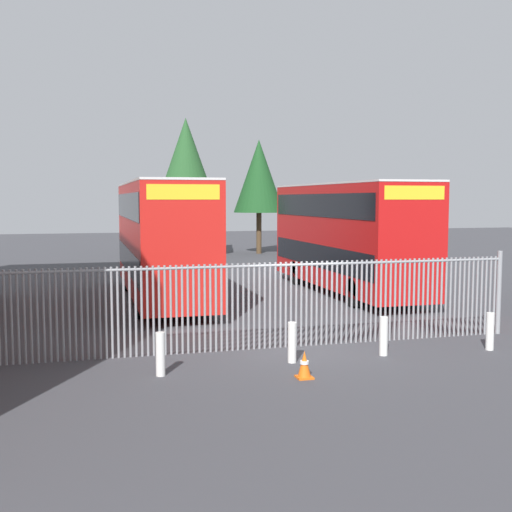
{
  "coord_description": "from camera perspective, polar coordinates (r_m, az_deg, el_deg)",
  "views": [
    {
      "loc": [
        -5.26,
        -15.25,
        3.79
      ],
      "look_at": [
        0.0,
        4.0,
        2.0
      ],
      "focal_mm": 44.52,
      "sensor_mm": 36.0,
      "label": 1
    }
  ],
  "objects": [
    {
      "name": "traffic_cone_by_gate",
      "position": [
        13.68,
        4.37,
        -9.72
      ],
      "size": [
        0.34,
        0.34,
        0.59
      ],
      "color": "orange",
      "rests_on": "ground"
    },
    {
      "name": "palisade_fence",
      "position": [
        15.98,
        -0.66,
        -4.28
      ],
      "size": [
        14.7,
        0.14,
        2.35
      ],
      "color": "gray",
      "rests_on": "ground"
    },
    {
      "name": "double_decker_bus_behind_fence_left",
      "position": [
        23.88,
        -8.47,
        1.79
      ],
      "size": [
        2.54,
        10.81,
        4.42
      ],
      "color": "red",
      "rests_on": "ground"
    },
    {
      "name": "tree_short_side",
      "position": [
        44.18,
        0.27,
        7.16
      ],
      "size": [
        3.51,
        3.51,
        7.89
      ],
      "color": "#4C3823",
      "rests_on": "ground"
    },
    {
      "name": "ground_plane",
      "position": [
        24.14,
        -2.51,
        -3.91
      ],
      "size": [
        100.0,
        100.0,
        0.0
      ],
      "primitive_type": "plane",
      "color": "#3D3D42"
    },
    {
      "name": "double_decker_bus_near_gate",
      "position": [
        25.81,
        8.12,
        2.04
      ],
      "size": [
        2.54,
        10.81,
        4.42
      ],
      "color": "red",
      "rests_on": "ground"
    },
    {
      "name": "bollard_near_right",
      "position": [
        15.83,
        11.4,
        -7.07
      ],
      "size": [
        0.2,
        0.2,
        0.95
      ],
      "primitive_type": "cylinder",
      "color": "silver",
      "rests_on": "ground"
    },
    {
      "name": "bollard_center_front",
      "position": [
        14.88,
        3.26,
        -7.76
      ],
      "size": [
        0.2,
        0.2,
        0.95
      ],
      "primitive_type": "cylinder",
      "color": "silver",
      "rests_on": "ground"
    },
    {
      "name": "bollard_far_right",
      "position": [
        17.12,
        20.29,
        -6.37
      ],
      "size": [
        0.2,
        0.2,
        0.95
      ],
      "primitive_type": "cylinder",
      "color": "silver",
      "rests_on": "ground"
    },
    {
      "name": "tree_tall_back",
      "position": [
        42.42,
        -6.3,
        7.96
      ],
      "size": [
        4.46,
        4.46,
        9.11
      ],
      "color": "#4C3823",
      "rests_on": "ground"
    },
    {
      "name": "bollard_near_left",
      "position": [
        13.92,
        -8.59,
        -8.71
      ],
      "size": [
        0.2,
        0.2,
        0.95
      ],
      "primitive_type": "cylinder",
      "color": "silver",
      "rests_on": "ground"
    }
  ]
}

